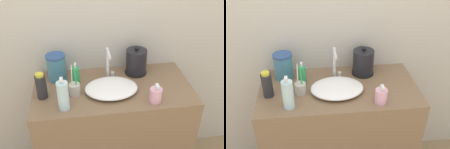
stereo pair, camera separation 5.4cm
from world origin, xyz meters
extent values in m
cube|color=beige|center=(0.00, 0.55, 1.30)|extent=(6.00, 0.04, 2.60)
cube|color=brown|center=(0.00, 0.27, 0.44)|extent=(1.05, 0.53, 0.88)
ellipsoid|color=white|center=(-0.02, 0.22, 0.91)|extent=(0.34, 0.26, 0.05)
cylinder|color=silver|center=(-0.02, 0.39, 0.99)|extent=(0.02, 0.02, 0.23)
cylinder|color=silver|center=(-0.02, 0.33, 1.10)|extent=(0.02, 0.13, 0.02)
cylinder|color=silver|center=(0.02, 0.39, 0.90)|extent=(0.02, 0.02, 0.04)
cylinder|color=black|center=(0.19, 0.43, 0.89)|extent=(0.16, 0.16, 0.01)
cylinder|color=black|center=(0.19, 0.43, 0.97)|extent=(0.15, 0.15, 0.18)
sphere|color=black|center=(0.19, 0.43, 1.07)|extent=(0.03, 0.03, 0.03)
cylinder|color=#B7B2A8|center=(-0.25, 0.23, 0.92)|extent=(0.07, 0.07, 0.08)
cylinder|color=white|center=(-0.26, 0.23, 1.00)|extent=(0.01, 0.03, 0.18)
cylinder|color=green|center=(-0.24, 0.22, 0.99)|extent=(0.01, 0.03, 0.16)
cylinder|color=green|center=(-0.24, 0.22, 0.99)|extent=(0.01, 0.02, 0.16)
cylinder|color=#2D9956|center=(-0.24, 0.34, 0.94)|extent=(0.05, 0.05, 0.13)
cylinder|color=white|center=(-0.24, 0.34, 1.02)|extent=(0.01, 0.01, 0.02)
cube|color=white|center=(-0.24, 0.33, 1.04)|extent=(0.01, 0.03, 0.01)
cylinder|color=silver|center=(-0.32, 0.09, 0.97)|extent=(0.07, 0.07, 0.18)
cylinder|color=white|center=(-0.32, 0.09, 1.07)|extent=(0.02, 0.02, 0.02)
cube|color=white|center=(-0.32, 0.08, 1.09)|extent=(0.02, 0.04, 0.01)
cylinder|color=#28282D|center=(-0.45, 0.22, 0.96)|extent=(0.07, 0.07, 0.16)
cylinder|color=gold|center=(-0.45, 0.22, 1.04)|extent=(0.05, 0.05, 0.02)
cylinder|color=#EAA8C6|center=(0.24, 0.08, 0.93)|extent=(0.07, 0.07, 0.09)
cylinder|color=white|center=(0.24, 0.08, 0.98)|extent=(0.02, 0.02, 0.02)
cube|color=white|center=(0.24, 0.07, 1.00)|extent=(0.02, 0.04, 0.01)
cylinder|color=teal|center=(-0.36, 0.43, 0.96)|extent=(0.13, 0.13, 0.17)
cylinder|color=#2D4C84|center=(-0.36, 0.43, 1.06)|extent=(0.13, 0.13, 0.01)
camera|label=1|loc=(-0.21, -1.15, 1.88)|focal=42.00mm
camera|label=2|loc=(-0.16, -1.16, 1.88)|focal=42.00mm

